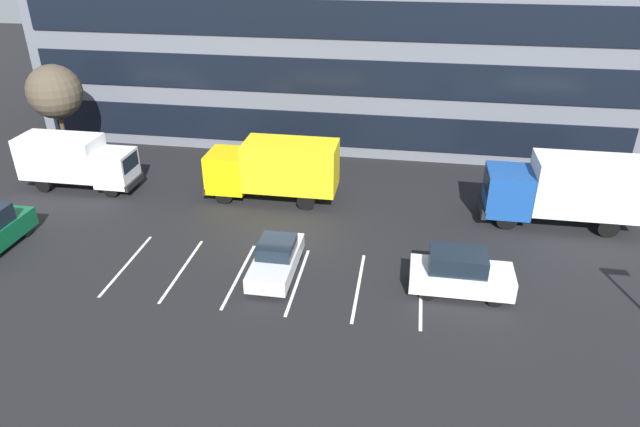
{
  "coord_description": "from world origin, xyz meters",
  "views": [
    {
      "loc": [
        5.93,
        -24.18,
        14.78
      ],
      "look_at": [
        1.76,
        1.04,
        1.4
      ],
      "focal_mm": 31.71,
      "sensor_mm": 36.0,
      "label": 1
    }
  ],
  "objects": [
    {
      "name": "box_truck_yellow_all",
      "position": [
        -1.59,
        5.14,
        2.01
      ],
      "size": [
        7.72,
        2.55,
        3.58
      ],
      "color": "yellow",
      "rests_on": "ground_plane"
    },
    {
      "name": "suv_white",
      "position": [
        8.62,
        -2.72,
        0.98
      ],
      "size": [
        4.48,
        1.9,
        2.03
      ],
      "color": "white",
      "rests_on": "ground_plane"
    },
    {
      "name": "bare_tree",
      "position": [
        -17.0,
        8.66,
        4.78
      ],
      "size": [
        3.49,
        3.49,
        6.55
      ],
      "color": "#473323",
      "rests_on": "ground_plane"
    },
    {
      "name": "box_truck_blue",
      "position": [
        14.4,
        4.71,
        2.12
      ],
      "size": [
        8.13,
        2.69,
        3.77
      ],
      "color": "#194799",
      "rests_on": "ground_plane"
    },
    {
      "name": "box_truck_white",
      "position": [
        -13.87,
        4.75,
        1.82
      ],
      "size": [
        6.99,
        2.31,
        3.24
      ],
      "color": "white",
      "rests_on": "ground_plane"
    },
    {
      "name": "ground_plane",
      "position": [
        0.0,
        0.0,
        0.0
      ],
      "size": [
        120.0,
        120.0,
        0.0
      ],
      "primitive_type": "plane",
      "color": "black"
    },
    {
      "name": "sedan_silver",
      "position": [
        0.28,
        -2.54,
        0.75
      ],
      "size": [
        1.85,
        4.42,
        1.58
      ],
      "color": "silver",
      "rests_on": "ground_plane"
    },
    {
      "name": "lot_markings",
      "position": [
        -0.0,
        -3.08,
        0.0
      ],
      "size": [
        14.14,
        5.4,
        0.01
      ],
      "color": "silver",
      "rests_on": "ground_plane"
    }
  ]
}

